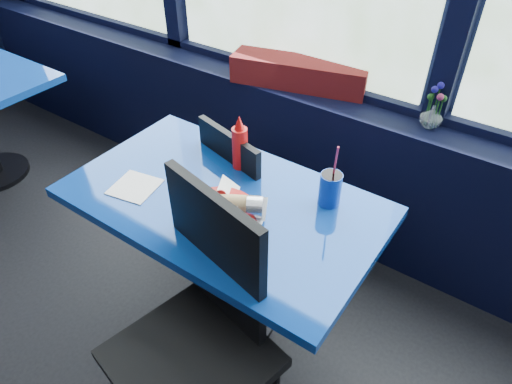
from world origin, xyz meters
name	(u,v)px	position (x,y,z in m)	size (l,w,h in m)	color
window_sill	(277,146)	(0.00, 2.87, 0.40)	(5.00, 0.26, 0.80)	black
near_table	(224,232)	(0.30, 2.00, 0.57)	(1.20, 0.70, 0.75)	black
chair_near_front	(202,320)	(0.51, 1.62, 0.59)	(0.55, 0.56, 1.03)	black
chair_near_back	(241,189)	(0.14, 2.33, 0.50)	(0.48, 0.48, 0.88)	black
planter_box	(299,73)	(0.10, 2.89, 0.87)	(0.69, 0.17, 0.14)	maroon
flower_vase	(432,114)	(0.79, 2.87, 0.86)	(0.11, 0.11, 0.21)	silver
food_basket	(228,207)	(0.38, 1.94, 0.78)	(0.28, 0.26, 0.09)	#B80F0C
ketchup_bottle	(240,145)	(0.24, 2.20, 0.85)	(0.06, 0.06, 0.24)	#B80F0C
soda_cup	(330,188)	(0.64, 2.21, 0.82)	(0.08, 0.08, 0.28)	#0E349B
napkin	(135,187)	(-0.02, 1.86, 0.75)	(0.17, 0.17, 0.00)	white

